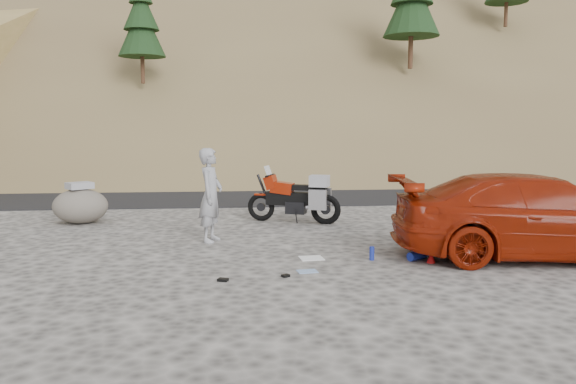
% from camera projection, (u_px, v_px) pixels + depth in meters
% --- Properties ---
extents(ground, '(140.00, 140.00, 0.00)m').
position_uv_depth(ground, '(245.00, 248.00, 10.93)').
color(ground, '#413E3C').
rests_on(ground, ground).
extents(road, '(120.00, 7.00, 0.05)m').
position_uv_depth(road, '(239.00, 194.00, 19.83)').
color(road, black).
rests_on(road, ground).
extents(hillside, '(120.00, 73.00, 46.72)m').
position_uv_depth(hillside, '(234.00, 29.00, 50.07)').
color(hillside, brown).
rests_on(hillside, ground).
extents(motorcycle, '(2.26, 1.18, 1.41)m').
position_uv_depth(motorcycle, '(298.00, 198.00, 13.75)').
color(motorcycle, black).
rests_on(motorcycle, ground).
extents(man, '(0.64, 0.80, 1.92)m').
position_uv_depth(man, '(212.00, 241.00, 11.55)').
color(man, '#96969C').
rests_on(man, ground).
extents(red_car, '(5.41, 2.73, 1.50)m').
position_uv_depth(red_car, '(537.00, 257.00, 10.11)').
color(red_car, maroon).
rests_on(red_car, ground).
extents(boulder, '(1.66, 1.56, 1.03)m').
position_uv_depth(boulder, '(80.00, 205.00, 13.65)').
color(boulder, '#5A534D').
rests_on(boulder, ground).
extents(gear_white_cloth, '(0.45, 0.41, 0.01)m').
position_uv_depth(gear_white_cloth, '(311.00, 258.00, 10.03)').
color(gear_white_cloth, white).
rests_on(gear_white_cloth, ground).
extents(gear_blue_mat, '(0.42, 0.35, 0.16)m').
position_uv_depth(gear_blue_mat, '(417.00, 255.00, 9.92)').
color(gear_blue_mat, navy).
rests_on(gear_blue_mat, ground).
extents(gear_bottle, '(0.12, 0.12, 0.24)m').
position_uv_depth(gear_bottle, '(372.00, 253.00, 9.90)').
color(gear_bottle, navy).
rests_on(gear_bottle, ground).
extents(gear_funnel, '(0.17, 0.17, 0.20)m').
position_uv_depth(gear_funnel, '(431.00, 257.00, 9.71)').
color(gear_funnel, '#B90C0D').
rests_on(gear_funnel, ground).
extents(gear_glove_a, '(0.18, 0.16, 0.04)m').
position_uv_depth(gear_glove_a, '(223.00, 280.00, 8.55)').
color(gear_glove_a, black).
rests_on(gear_glove_a, ground).
extents(gear_glove_b, '(0.15, 0.14, 0.04)m').
position_uv_depth(gear_glove_b, '(286.00, 276.00, 8.79)').
color(gear_glove_b, black).
rests_on(gear_glove_b, ground).
extents(gear_blue_cloth, '(0.35, 0.28, 0.01)m').
position_uv_depth(gear_blue_cloth, '(307.00, 271.00, 9.12)').
color(gear_blue_cloth, '#7F9BC4').
rests_on(gear_blue_cloth, ground).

